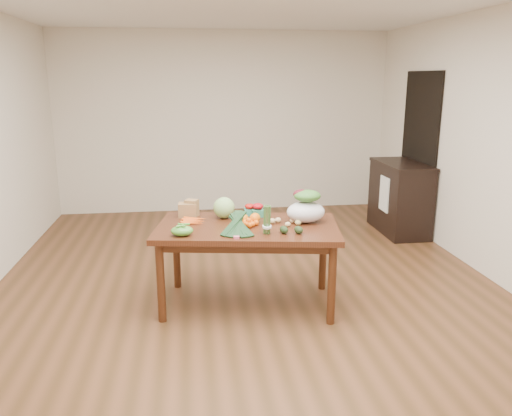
{
  "coord_description": "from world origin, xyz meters",
  "views": [
    {
      "loc": [
        -0.53,
        -4.64,
        2.01
      ],
      "look_at": [
        0.09,
        0.0,
        0.79
      ],
      "focal_mm": 35.0,
      "sensor_mm": 36.0,
      "label": 1
    }
  ],
  "objects": [
    {
      "name": "kale_bunch",
      "position": [
        -0.16,
        -0.7,
        0.83
      ],
      "size": [
        0.38,
        0.45,
        0.16
      ],
      "primitive_type": null,
      "rotation": [
        0.0,
        0.0,
        -0.16
      ],
      "color": "black",
      "rests_on": "dining_table"
    },
    {
      "name": "potato_b",
      "position": [
        0.3,
        -0.53,
        0.77
      ],
      "size": [
        0.05,
        0.05,
        0.04
      ],
      "primitive_type": "ellipsoid",
      "color": "tan",
      "rests_on": "dining_table"
    },
    {
      "name": "carrots",
      "position": [
        -0.51,
        -0.28,
        0.76
      ],
      "size": [
        0.25,
        0.25,
        0.03
      ],
      "primitive_type": null,
      "rotation": [
        0.0,
        0.0,
        -0.16
      ],
      "color": "orange",
      "rests_on": "dining_table"
    },
    {
      "name": "strawberry_basket_a",
      "position": [
        0.01,
        -0.11,
        0.79
      ],
      "size": [
        0.11,
        0.11,
        0.09
      ],
      "primitive_type": null,
      "rotation": [
        0.0,
        0.0,
        -0.16
      ],
      "color": "red",
      "rests_on": "dining_table"
    },
    {
      "name": "paper_bag",
      "position": [
        -0.57,
        -0.08,
        0.83
      ],
      "size": [
        0.25,
        0.22,
        0.16
      ],
      "primitive_type": null,
      "rotation": [
        0.0,
        0.0,
        -0.16
      ],
      "color": "brown",
      "rests_on": "dining_table"
    },
    {
      "name": "salad_bag",
      "position": [
        0.49,
        -0.41,
        0.88
      ],
      "size": [
        0.38,
        0.31,
        0.27
      ],
      "primitive_type": null,
      "rotation": [
        0.0,
        0.0,
        -0.16
      ],
      "color": "silver",
      "rests_on": "dining_table"
    },
    {
      "name": "cabbage",
      "position": [
        -0.23,
        -0.18,
        0.85
      ],
      "size": [
        0.2,
        0.2,
        0.2
      ],
      "primitive_type": "sphere",
      "color": "#98BA6B",
      "rests_on": "dining_table"
    },
    {
      "name": "doorway_dark",
      "position": [
        2.48,
        1.6,
        1.05
      ],
      "size": [
        0.02,
        1.0,
        2.1
      ],
      "primitive_type": "cube",
      "color": "black",
      "rests_on": "floor"
    },
    {
      "name": "potato_d",
      "position": [
        0.24,
        -0.4,
        0.77
      ],
      "size": [
        0.06,
        0.05,
        0.05
      ],
      "primitive_type": "ellipsoid",
      "color": "tan",
      "rests_on": "dining_table"
    },
    {
      "name": "asparagus_bundle",
      "position": [
        0.09,
        -0.72,
        0.88
      ],
      "size": [
        0.1,
        0.13,
        0.26
      ],
      "primitive_type": null,
      "rotation": [
        0.15,
        0.0,
        -0.16
      ],
      "color": "#4B7033",
      "rests_on": "dining_table"
    },
    {
      "name": "avocado_b",
      "position": [
        0.35,
        -0.74,
        0.78
      ],
      "size": [
        0.09,
        0.11,
        0.07
      ],
      "primitive_type": "ellipsoid",
      "rotation": [
        0.0,
        0.0,
        0.3
      ],
      "color": "black",
      "rests_on": "dining_table"
    },
    {
      "name": "orange_b",
      "position": [
        0.03,
        -0.36,
        0.79
      ],
      "size": [
        0.09,
        0.09,
        0.09
      ],
      "primitive_type": "sphere",
      "color": "#E6510E",
      "rests_on": "dining_table"
    },
    {
      "name": "potato_e",
      "position": [
        0.4,
        -0.49,
        0.77
      ],
      "size": [
        0.06,
        0.05,
        0.05
      ],
      "primitive_type": "ellipsoid",
      "color": "#D1C578",
      "rests_on": "dining_table"
    },
    {
      "name": "dining_table",
      "position": [
        -0.04,
        -0.45,
        0.38
      ],
      "size": [
        1.71,
        1.13,
        0.75
      ],
      "primitive_type": "cube",
      "rotation": [
        0.0,
        0.0,
        -0.16
      ],
      "color": "#441E10",
      "rests_on": "floor"
    },
    {
      "name": "strawberry_basket_b",
      "position": [
        0.09,
        -0.16,
        0.8
      ],
      "size": [
        0.12,
        0.12,
        0.1
      ],
      "primitive_type": null,
      "rotation": [
        0.0,
        0.0,
        -0.16
      ],
      "color": "red",
      "rests_on": "dining_table"
    },
    {
      "name": "mandarin_cluster",
      "position": [
        -0.04,
        -0.47,
        0.79
      ],
      "size": [
        0.21,
        0.21,
        0.08
      ],
      "primitive_type": null,
      "rotation": [
        0.0,
        0.0,
        -0.16
      ],
      "color": "#E24F0D",
      "rests_on": "dining_table"
    },
    {
      "name": "dish_towel",
      "position": [
        1.96,
        1.4,
        0.55
      ],
      "size": [
        0.02,
        0.28,
        0.45
      ],
      "primitive_type": "cube",
      "color": "white",
      "rests_on": "cabinet"
    },
    {
      "name": "cabinet",
      "position": [
        2.22,
        1.5,
        0.47
      ],
      "size": [
        0.52,
        1.02,
        0.94
      ],
      "primitive_type": "cube",
      "color": "black",
      "rests_on": "floor"
    },
    {
      "name": "avocado_a",
      "position": [
        0.23,
        -0.72,
        0.78
      ],
      "size": [
        0.09,
        0.11,
        0.06
      ],
      "primitive_type": "ellipsoid",
      "rotation": [
        0.0,
        0.0,
        0.3
      ],
      "color": "black",
      "rests_on": "dining_table"
    },
    {
      "name": "orange_a",
      "position": [
        -0.07,
        -0.36,
        0.79
      ],
      "size": [
        0.08,
        0.08,
        0.08
      ],
      "primitive_type": "sphere",
      "color": "#E05F0D",
      "rests_on": "dining_table"
    },
    {
      "name": "orange_c",
      "position": [
        0.03,
        -0.38,
        0.8
      ],
      "size": [
        0.09,
        0.09,
        0.09
      ],
      "primitive_type": "sphere",
      "color": "#FE570F",
      "rests_on": "dining_table"
    },
    {
      "name": "potato_c",
      "position": [
        0.37,
        -0.42,
        0.77
      ],
      "size": [
        0.06,
        0.05,
        0.05
      ],
      "primitive_type": "ellipsoid",
      "color": "tan",
      "rests_on": "dining_table"
    },
    {
      "name": "room_walls",
      "position": [
        0.0,
        0.0,
        1.35
      ],
      "size": [
        5.02,
        6.02,
        2.7
      ],
      "color": "silver",
      "rests_on": "floor"
    },
    {
      "name": "potato_a",
      "position": [
        0.18,
        -0.42,
        0.77
      ],
      "size": [
        0.06,
        0.05,
        0.05
      ],
      "primitive_type": "ellipsoid",
      "color": "#D7C17C",
      "rests_on": "dining_table"
    },
    {
      "name": "snap_pea_bag",
      "position": [
        -0.61,
        -0.67,
        0.79
      ],
      "size": [
        0.19,
        0.14,
        0.08
      ],
      "primitive_type": "ellipsoid",
      "color": "green",
      "rests_on": "dining_table"
    },
    {
      "name": "floor",
      "position": [
        0.0,
        0.0,
        0.0
      ],
      "size": [
        6.0,
        6.0,
        0.0
      ],
      "primitive_type": "plane",
      "color": "brown",
      "rests_on": "ground"
    }
  ]
}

